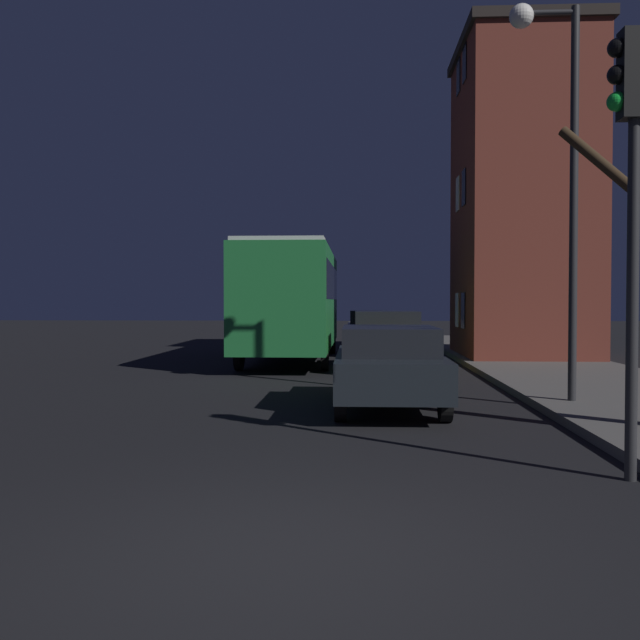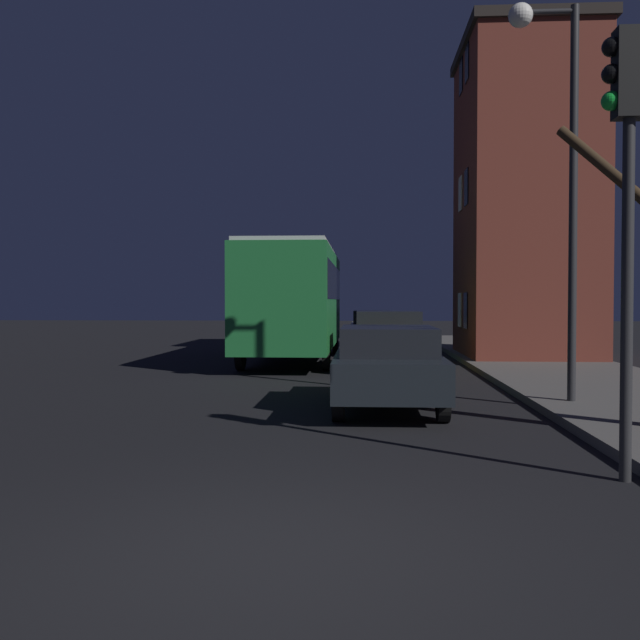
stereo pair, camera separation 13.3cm
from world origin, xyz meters
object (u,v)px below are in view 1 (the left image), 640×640
(bus, at_px, (292,294))
(car_far_lane, at_px, (369,327))
(car_mid_lane, at_px, (386,339))
(streetlamp, at_px, (555,135))
(traffic_light, at_px, (631,160))
(car_near_lane, at_px, (389,364))

(bus, height_order, car_far_lane, bus)
(car_mid_lane, bearing_deg, car_far_lane, 91.71)
(bus, xyz_separation_m, car_far_lane, (2.47, 7.53, -1.29))
(streetlamp, height_order, car_mid_lane, streetlamp)
(streetlamp, distance_m, car_far_lane, 17.63)
(bus, bearing_deg, streetlamp, -60.52)
(bus, bearing_deg, car_far_lane, 71.85)
(traffic_light, height_order, car_far_lane, traffic_light)
(traffic_light, distance_m, bus, 15.15)
(car_near_lane, bearing_deg, traffic_light, -65.03)
(traffic_light, height_order, car_near_lane, traffic_light)
(car_near_lane, relative_size, car_mid_lane, 1.12)
(streetlamp, height_order, bus, streetlamp)
(bus, bearing_deg, car_mid_lane, -42.76)
(streetlamp, relative_size, bus, 0.71)
(streetlamp, xyz_separation_m, traffic_light, (-0.58, -4.91, -1.37))
(car_mid_lane, bearing_deg, traffic_light, -80.45)
(bus, distance_m, car_far_lane, 8.03)
(car_far_lane, bearing_deg, bus, -108.15)
(traffic_light, height_order, bus, traffic_light)
(car_near_lane, bearing_deg, car_far_lane, 90.17)
(car_near_lane, bearing_deg, bus, 104.78)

